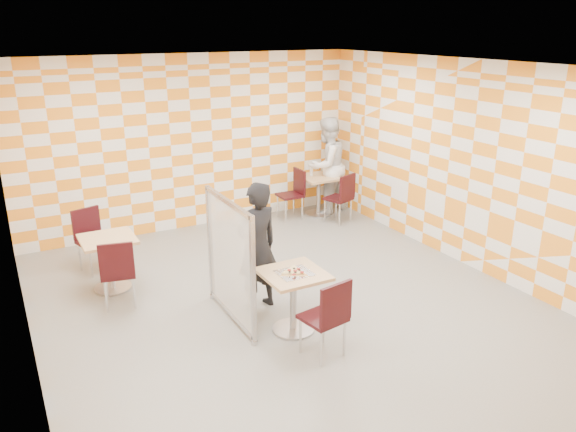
% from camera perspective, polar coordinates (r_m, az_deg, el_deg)
% --- Properties ---
extents(room_shell, '(7.00, 7.00, 7.00)m').
position_cam_1_polar(room_shell, '(7.23, -2.00, 3.28)').
color(room_shell, gray).
rests_on(room_shell, ground).
extents(main_table, '(0.70, 0.70, 0.75)m').
position_cam_1_polar(main_table, '(6.56, 0.55, -7.68)').
color(main_table, tan).
rests_on(main_table, ground).
extents(second_table, '(0.70, 0.70, 0.75)m').
position_cam_1_polar(second_table, '(10.59, 3.14, 2.78)').
color(second_table, tan).
rests_on(second_table, ground).
extents(empty_table, '(0.70, 0.70, 0.75)m').
position_cam_1_polar(empty_table, '(7.94, -17.70, -3.75)').
color(empty_table, tan).
rests_on(empty_table, ground).
extents(chair_main_front, '(0.49, 0.50, 0.92)m').
position_cam_1_polar(chair_main_front, '(6.04, 4.17, -9.84)').
color(chair_main_front, black).
rests_on(chair_main_front, ground).
extents(chair_second_front, '(0.54, 0.54, 0.92)m').
position_cam_1_polar(chair_second_front, '(10.13, 5.55, 2.18)').
color(chair_second_front, black).
rests_on(chair_second_front, ground).
extents(chair_second_side, '(0.44, 0.43, 0.92)m').
position_cam_1_polar(chair_second_side, '(10.37, 0.65, 2.67)').
color(chair_second_side, black).
rests_on(chair_second_side, ground).
extents(chair_empty_near, '(0.50, 0.51, 0.92)m').
position_cam_1_polar(chair_empty_near, '(7.37, -16.93, -5.16)').
color(chair_empty_near, black).
rests_on(chair_empty_near, ground).
extents(chair_empty_far, '(0.53, 0.53, 0.92)m').
position_cam_1_polar(chair_empty_far, '(8.66, -19.40, -1.79)').
color(chair_empty_far, black).
rests_on(chair_empty_far, ground).
extents(partition, '(0.08, 1.38, 1.55)m').
position_cam_1_polar(partition, '(6.71, -5.92, -4.51)').
color(partition, white).
rests_on(partition, ground).
extents(man_dark, '(0.68, 0.52, 1.66)m').
position_cam_1_polar(man_dark, '(6.96, -3.15, -3.17)').
color(man_dark, black).
rests_on(man_dark, ground).
extents(man_white, '(1.04, 0.91, 1.83)m').
position_cam_1_polar(man_white, '(10.67, 3.95, 5.14)').
color(man_white, white).
rests_on(man_white, ground).
extents(pizza_on_foil, '(0.40, 0.40, 0.04)m').
position_cam_1_polar(pizza_on_foil, '(6.44, 0.63, -5.67)').
color(pizza_on_foil, silver).
rests_on(pizza_on_foil, main_table).
extents(sport_bottle, '(0.06, 0.06, 0.20)m').
position_cam_1_polar(sport_bottle, '(10.53, 2.38, 4.56)').
color(sport_bottle, white).
rests_on(sport_bottle, second_table).
extents(soda_bottle, '(0.07, 0.07, 0.23)m').
position_cam_1_polar(soda_bottle, '(10.64, 3.76, 4.76)').
color(soda_bottle, black).
rests_on(soda_bottle, second_table).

